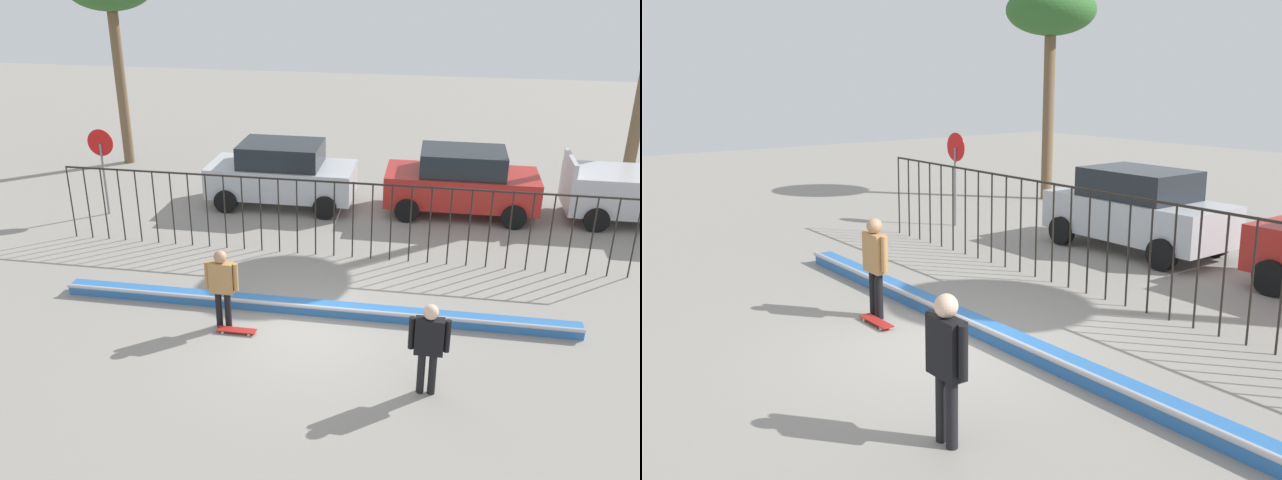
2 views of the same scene
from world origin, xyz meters
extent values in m
plane|color=gray|center=(0.00, 0.00, 0.00)|extent=(60.00, 60.00, 0.00)
cube|color=#2D6BB7|center=(0.00, 0.67, 0.11)|extent=(11.00, 0.36, 0.22)
cylinder|color=#B2B2B7|center=(0.00, 0.49, 0.22)|extent=(11.00, 0.09, 0.09)
cylinder|color=black|center=(-7.00, 3.57, 0.98)|extent=(0.04, 0.04, 1.97)
cylinder|color=black|center=(-6.53, 3.57, 0.98)|extent=(0.04, 0.04, 1.97)
cylinder|color=black|center=(-6.07, 3.57, 0.98)|extent=(0.04, 0.04, 1.97)
cylinder|color=black|center=(-5.60, 3.57, 0.98)|extent=(0.04, 0.04, 1.97)
cylinder|color=black|center=(-5.13, 3.57, 0.98)|extent=(0.04, 0.04, 1.97)
cylinder|color=black|center=(-4.67, 3.57, 0.98)|extent=(0.04, 0.04, 1.97)
cylinder|color=black|center=(-4.20, 3.57, 0.98)|extent=(0.04, 0.04, 1.97)
cylinder|color=black|center=(-3.73, 3.57, 0.98)|extent=(0.04, 0.04, 1.97)
cylinder|color=black|center=(-3.27, 3.57, 0.98)|extent=(0.04, 0.04, 1.97)
cylinder|color=black|center=(-2.80, 3.57, 0.98)|extent=(0.04, 0.04, 1.97)
cylinder|color=black|center=(-2.33, 3.57, 0.98)|extent=(0.04, 0.04, 1.97)
cylinder|color=black|center=(-1.87, 3.57, 0.98)|extent=(0.04, 0.04, 1.97)
cylinder|color=black|center=(-1.40, 3.57, 0.98)|extent=(0.04, 0.04, 1.97)
cylinder|color=black|center=(-0.93, 3.57, 0.98)|extent=(0.04, 0.04, 1.97)
cylinder|color=black|center=(-0.47, 3.57, 0.98)|extent=(0.04, 0.04, 1.97)
cylinder|color=black|center=(0.00, 3.57, 0.98)|extent=(0.04, 0.04, 1.97)
cylinder|color=black|center=(0.47, 3.57, 0.98)|extent=(0.04, 0.04, 1.97)
cylinder|color=black|center=(0.93, 3.57, 0.98)|extent=(0.04, 0.04, 1.97)
cylinder|color=black|center=(1.40, 3.57, 0.98)|extent=(0.04, 0.04, 1.97)
cylinder|color=black|center=(1.87, 3.57, 0.98)|extent=(0.04, 0.04, 1.97)
cylinder|color=black|center=(2.33, 3.57, 0.98)|extent=(0.04, 0.04, 1.97)
cylinder|color=black|center=(2.80, 3.57, 0.98)|extent=(0.04, 0.04, 1.97)
cylinder|color=black|center=(3.27, 3.57, 0.98)|extent=(0.04, 0.04, 1.97)
cylinder|color=black|center=(3.73, 3.57, 0.98)|extent=(0.04, 0.04, 1.97)
cylinder|color=black|center=(4.20, 3.57, 0.98)|extent=(0.04, 0.04, 1.97)
cylinder|color=black|center=(4.67, 3.57, 0.98)|extent=(0.04, 0.04, 1.97)
cylinder|color=black|center=(5.13, 3.57, 0.98)|extent=(0.04, 0.04, 1.97)
cylinder|color=black|center=(5.60, 3.57, 0.98)|extent=(0.04, 0.04, 1.97)
cylinder|color=black|center=(6.07, 3.57, 0.98)|extent=(0.04, 0.04, 1.97)
cylinder|color=black|center=(6.53, 3.57, 0.98)|extent=(0.04, 0.04, 1.97)
cylinder|color=black|center=(7.00, 3.57, 0.98)|extent=(0.04, 0.04, 1.97)
cube|color=black|center=(0.00, 3.57, 1.95)|extent=(14.00, 0.04, 0.04)
cylinder|color=black|center=(-1.76, -0.24, 0.40)|extent=(0.13, 0.13, 0.79)
cylinder|color=black|center=(-1.57, -0.24, 0.40)|extent=(0.13, 0.13, 0.79)
cube|color=#A87A47|center=(-1.66, -0.24, 1.12)|extent=(0.48, 0.21, 0.65)
sphere|color=#A87A5B|center=(-1.66, -0.24, 1.58)|extent=(0.26, 0.26, 0.26)
cylinder|color=#A87A47|center=(-1.96, -0.24, 1.15)|extent=(0.10, 0.10, 0.59)
cylinder|color=#A87A47|center=(-1.37, -0.24, 1.15)|extent=(0.10, 0.10, 0.59)
cube|color=#A51E19|center=(-1.35, -0.43, 0.06)|extent=(0.80, 0.20, 0.02)
cylinder|color=silver|center=(-1.08, -0.35, 0.03)|extent=(0.05, 0.03, 0.05)
cylinder|color=silver|center=(-1.08, -0.50, 0.03)|extent=(0.05, 0.03, 0.05)
cylinder|color=silver|center=(-1.62, -0.35, 0.03)|extent=(0.05, 0.03, 0.05)
cylinder|color=silver|center=(-1.62, -0.50, 0.03)|extent=(0.05, 0.03, 0.05)
cylinder|color=black|center=(2.37, -1.76, 0.40)|extent=(0.14, 0.14, 0.81)
cylinder|color=black|center=(2.56, -1.76, 0.40)|extent=(0.14, 0.14, 0.81)
cube|color=black|center=(2.46, -1.76, 1.14)|extent=(0.49, 0.21, 0.67)
sphere|color=beige|center=(2.46, -1.76, 1.60)|extent=(0.26, 0.26, 0.26)
cylinder|color=black|center=(2.17, -1.76, 1.17)|extent=(0.11, 0.11, 0.60)
cylinder|color=black|center=(2.76, -1.76, 1.17)|extent=(0.11, 0.11, 0.60)
cube|color=#B7BABF|center=(-2.11, 6.96, 0.79)|extent=(4.30, 1.90, 0.90)
cube|color=#1E2328|center=(-2.11, 6.96, 1.57)|extent=(2.37, 1.71, 0.66)
cylinder|color=black|center=(-0.65, 7.91, 0.34)|extent=(0.68, 0.22, 0.68)
cylinder|color=black|center=(-0.65, 6.01, 0.34)|extent=(0.68, 0.22, 0.68)
cylinder|color=black|center=(-3.58, 7.91, 0.34)|extent=(0.68, 0.22, 0.68)
cylinder|color=black|center=(-3.58, 6.01, 0.34)|extent=(0.68, 0.22, 0.68)
cube|color=#B2231E|center=(3.13, 7.14, 0.79)|extent=(4.30, 1.90, 0.90)
cube|color=#1E2328|center=(3.13, 7.14, 1.57)|extent=(2.36, 1.71, 0.66)
cylinder|color=black|center=(4.59, 8.09, 0.34)|extent=(0.68, 0.22, 0.68)
cylinder|color=black|center=(4.59, 6.19, 0.34)|extent=(0.68, 0.22, 0.68)
cylinder|color=black|center=(1.66, 8.09, 0.34)|extent=(0.68, 0.22, 0.68)
cylinder|color=black|center=(1.66, 6.19, 0.34)|extent=(0.68, 0.22, 0.68)
cube|color=#B7B7BC|center=(6.08, 7.33, 1.62)|extent=(0.12, 1.75, 0.36)
cylinder|color=black|center=(6.77, 8.28, 0.34)|extent=(0.68, 0.22, 0.68)
cylinder|color=black|center=(6.77, 6.38, 0.34)|extent=(0.68, 0.22, 0.68)
cylinder|color=slate|center=(-6.91, 5.29, 1.05)|extent=(0.07, 0.07, 2.10)
cylinder|color=red|center=(-6.91, 5.31, 2.12)|extent=(0.76, 0.02, 0.76)
cylinder|color=brown|center=(-8.53, 10.22, 2.59)|extent=(0.36, 0.36, 5.18)
camera|label=1|loc=(2.36, -11.66, 7.15)|focal=37.85mm
camera|label=2|loc=(8.24, -5.91, 3.97)|focal=39.79mm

